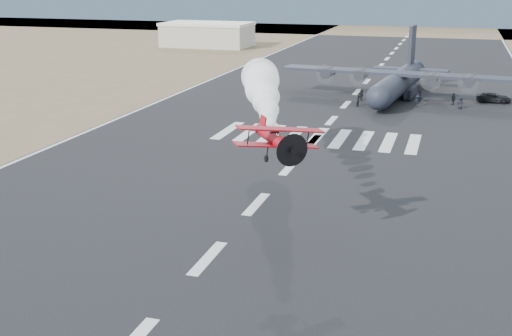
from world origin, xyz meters
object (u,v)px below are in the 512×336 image
at_px(crew_e, 460,103).
at_px(crew_h, 420,96).
at_px(support_vehicle, 494,98).
at_px(crew_d, 453,99).
at_px(hangar_left, 207,34).
at_px(transport_aircraft, 399,81).
at_px(crew_a, 385,98).
at_px(crew_c, 417,101).
at_px(crew_g, 409,97).
at_px(crew_b, 359,101).
at_px(aerobatic_biplane, 275,139).
at_px(crew_f, 361,95).

distance_m(crew_e, crew_h, 7.29).
xyz_separation_m(support_vehicle, crew_d, (-6.24, -3.89, 0.18)).
relative_size(support_vehicle, crew_h, 2.97).
bearing_deg(support_vehicle, crew_e, 146.55).
xyz_separation_m(hangar_left, crew_h, (63.02, -67.29, -2.49)).
height_order(transport_aircraft, crew_a, transport_aircraft).
xyz_separation_m(crew_a, crew_c, (5.08, -0.96, 0.03)).
bearing_deg(hangar_left, crew_g, -47.81).
distance_m(crew_a, crew_h, 6.08).
height_order(crew_d, crew_h, crew_d).
bearing_deg(crew_g, crew_a, 10.44).
bearing_deg(crew_a, crew_c, -149.24).
bearing_deg(crew_b, transport_aircraft, -5.90).
relative_size(aerobatic_biplane, crew_f, 3.60).
bearing_deg(crew_f, crew_g, 62.52).
xyz_separation_m(support_vehicle, crew_h, (-11.44, -3.31, 0.16)).
distance_m(crew_b, crew_c, 9.09).
bearing_deg(crew_e, crew_d, -30.92).
bearing_deg(aerobatic_biplane, crew_e, 57.22).
height_order(support_vehicle, crew_a, crew_a).
height_order(aerobatic_biplane, support_vehicle, aerobatic_biplane).
height_order(hangar_left, crew_d, hangar_left).
xyz_separation_m(hangar_left, transport_aircraft, (59.26, -64.37, -0.54)).
height_order(crew_a, crew_h, crew_h).
bearing_deg(transport_aircraft, crew_f, -135.33).
relative_size(crew_b, crew_d, 0.95).
relative_size(transport_aircraft, crew_d, 20.69).
bearing_deg(crew_h, crew_c, -61.28).
relative_size(aerobatic_biplane, crew_g, 3.92).
relative_size(hangar_left, crew_e, 13.64).
bearing_deg(crew_g, crew_d, 149.55).
distance_m(aerobatic_biplane, crew_c, 58.35).
relative_size(aerobatic_biplane, crew_d, 3.59).
xyz_separation_m(support_vehicle, crew_a, (-16.60, -6.51, 0.12)).
bearing_deg(transport_aircraft, hangar_left, 138.59).
bearing_deg(crew_h, support_vehicle, 46.02).
height_order(crew_e, crew_h, crew_h).
distance_m(aerobatic_biplane, crew_a, 58.91).
bearing_deg(crew_h, aerobatic_biplane, -66.70).
bearing_deg(crew_h, crew_d, 23.50).
xyz_separation_m(hangar_left, crew_a, (57.85, -70.49, -2.53)).
bearing_deg(crew_d, hangar_left, -168.14).
xyz_separation_m(transport_aircraft, crew_a, (-1.41, -6.11, -1.99)).
bearing_deg(transport_aircraft, crew_c, -56.63).
bearing_deg(crew_h, crew_e, -0.12).
bearing_deg(crew_f, hangar_left, -177.78).
relative_size(crew_c, crew_f, 0.97).
bearing_deg(crew_c, crew_f, 131.32).
bearing_deg(crew_e, crew_g, 16.88).
height_order(transport_aircraft, crew_c, transport_aircraft).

